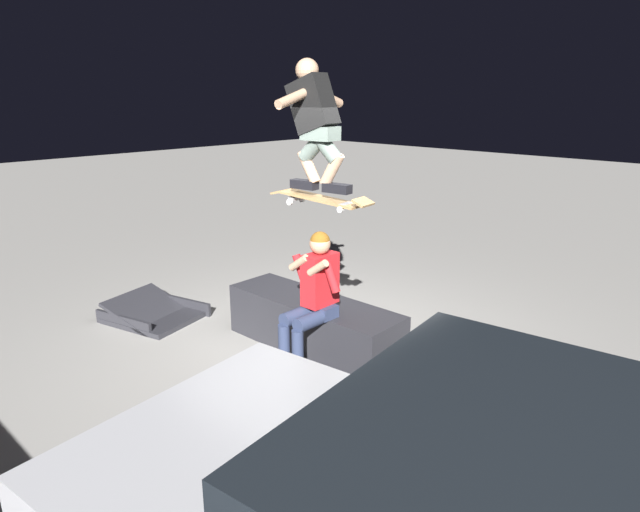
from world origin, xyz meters
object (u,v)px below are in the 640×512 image
(skater_airborne, at_px, (315,119))
(kicker_ramp, at_px, (154,315))
(person_sitting_on_ledge, at_px, (312,296))
(ledge_box_main, at_px, (313,324))
(skateboard, at_px, (320,199))

(skater_airborne, height_order, kicker_ramp, skater_airborne)
(person_sitting_on_ledge, distance_m, kicker_ramp, 2.41)
(person_sitting_on_ledge, relative_size, skater_airborne, 1.23)
(ledge_box_main, relative_size, person_sitting_on_ledge, 1.46)
(skater_airborne, bearing_deg, skateboard, -172.98)
(kicker_ramp, bearing_deg, ledge_box_main, -158.53)
(person_sitting_on_ledge, distance_m, skater_airborne, 1.62)
(ledge_box_main, xyz_separation_m, person_sitting_on_ledge, (-0.34, 0.36, 0.51))
(person_sitting_on_ledge, distance_m, skateboard, 0.93)
(skateboard, relative_size, kicker_ramp, 0.92)
(ledge_box_main, bearing_deg, skater_airborne, 136.96)
(skateboard, distance_m, skater_airborne, 0.69)
(person_sitting_on_ledge, relative_size, skateboard, 1.33)
(person_sitting_on_ledge, height_order, skater_airborne, skater_airborne)
(skateboard, distance_m, kicker_ramp, 2.89)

